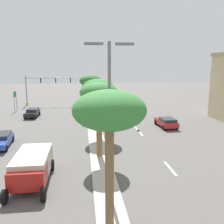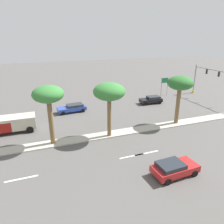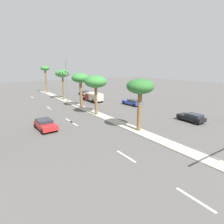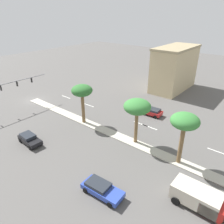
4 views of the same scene
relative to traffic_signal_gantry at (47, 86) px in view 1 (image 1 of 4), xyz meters
name	(u,v)px [view 1 (image 1 of 4)]	position (x,y,z in m)	size (l,w,h in m)	color
ground_plane	(95,134)	(-8.76, 23.53, -4.04)	(160.00, 160.00, 0.00)	#565451
median_curb	(100,155)	(-8.76, 30.82, -3.98)	(1.80, 65.62, 0.12)	#B7B2A3
lane_stripe_leading	(116,105)	(-14.37, 2.01, -4.03)	(0.20, 2.80, 0.01)	silver
lane_stripe_center	(122,111)	(-14.37, 9.19, -4.03)	(0.20, 2.80, 0.01)	silver
lane_stripe_rear	(137,129)	(-14.37, 21.75, -4.03)	(0.20, 2.80, 0.01)	silver
lane_stripe_inboard	(140,133)	(-14.37, 23.51, -4.03)	(0.20, 2.80, 0.01)	silver
lane_stripe_right	(170,168)	(-14.37, 34.28, -4.03)	(0.20, 2.80, 0.01)	silver
traffic_signal_gantry	(47,86)	(0.00, 0.00, 0.00)	(15.54, 0.53, 6.08)	gray
directional_road_sign	(15,97)	(4.81, 7.11, -1.36)	(0.10, 1.58, 3.66)	gray
palm_tree_center	(90,82)	(-8.59, 13.80, 1.64)	(3.46, 3.46, 6.72)	brown
palm_tree_trailing	(98,89)	(-9.12, 24.13, 1.61)	(3.78, 3.78, 6.69)	brown
palm_tree_right	(99,95)	(-8.73, 30.96, 1.76)	(3.41, 3.41, 6.83)	brown
palm_tree_leading	(109,114)	(-8.48, 41.71, 2.26)	(3.37, 3.37, 7.27)	brown
street_lamp_front	(109,109)	(-8.90, 37.93, 1.76)	(2.90, 0.24, 9.67)	slate
sedan_red_front	(166,122)	(-18.56, 21.32, -3.31)	(2.26, 4.27, 1.33)	red
sedan_blue_center	(1,140)	(1.33, 26.81, -3.33)	(2.25, 4.68, 1.28)	#2D47AD
sedan_black_rear	(32,113)	(0.89, 12.35, -3.31)	(2.05, 4.13, 1.34)	black
box_truck	(32,167)	(-3.52, 35.40, -2.86)	(2.62, 5.84, 2.06)	#B21E19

